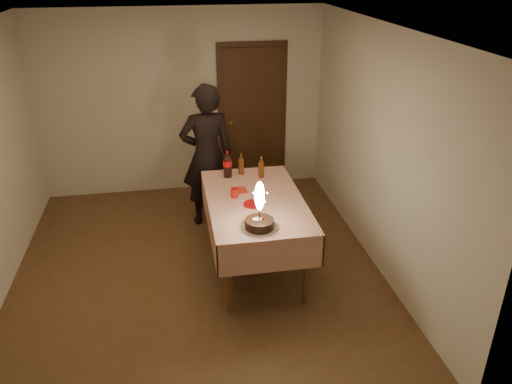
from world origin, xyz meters
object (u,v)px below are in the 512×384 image
(birthday_cake, at_px, (260,217))
(amber_bottle_right, at_px, (261,168))
(amber_bottle_left, at_px, (241,165))
(dining_table, at_px, (255,208))
(clear_cup, at_px, (261,198))
(red_plate, at_px, (254,204))
(photographer, at_px, (207,156))
(cola_bottle, at_px, (228,165))
(red_cup, at_px, (235,193))

(birthday_cake, height_order, amber_bottle_right, birthday_cake)
(birthday_cake, bearing_deg, amber_bottle_right, 78.56)
(birthday_cake, xyz_separation_m, amber_bottle_left, (0.02, 1.31, 0.00))
(dining_table, distance_m, clear_cup, 0.18)
(amber_bottle_left, xyz_separation_m, amber_bottle_right, (0.22, -0.13, 0.00))
(red_plate, bearing_deg, dining_table, 72.34)
(clear_cup, relative_size, amber_bottle_right, 0.35)
(birthday_cake, xyz_separation_m, photographer, (-0.34, 1.77, -0.04))
(cola_bottle, bearing_deg, amber_bottle_right, -11.42)
(birthday_cake, xyz_separation_m, amber_bottle_right, (0.24, 1.18, 0.00))
(birthday_cake, relative_size, red_plate, 2.21)
(red_plate, xyz_separation_m, photographer, (-0.37, 1.27, 0.08))
(dining_table, height_order, photographer, photographer)
(birthday_cake, height_order, clear_cup, birthday_cake)
(red_cup, xyz_separation_m, amber_bottle_left, (0.16, 0.60, 0.07))
(amber_bottle_right, bearing_deg, red_cup, -128.72)
(dining_table, height_order, amber_bottle_right, amber_bottle_right)
(clear_cup, xyz_separation_m, amber_bottle_left, (-0.10, 0.76, 0.07))
(clear_cup, bearing_deg, dining_table, 126.74)
(cola_bottle, distance_m, photographer, 0.55)
(red_cup, bearing_deg, photographer, 100.73)
(red_cup, distance_m, amber_bottle_left, 0.63)
(clear_cup, bearing_deg, amber_bottle_right, 79.24)
(amber_bottle_right, xyz_separation_m, photographer, (-0.58, 0.59, -0.04))
(dining_table, xyz_separation_m, amber_bottle_left, (-0.05, 0.69, 0.23))
(dining_table, bearing_deg, amber_bottle_right, 73.11)
(dining_table, relative_size, photographer, 0.94)
(photographer, bearing_deg, birthday_cake, -79.07)
(clear_cup, distance_m, amber_bottle_left, 0.77)
(red_plate, bearing_deg, amber_bottle_left, 90.58)
(cola_bottle, bearing_deg, red_cup, -89.55)
(red_cup, bearing_deg, amber_bottle_right, 51.28)
(photographer, bearing_deg, red_cup, -79.27)
(dining_table, relative_size, birthday_cake, 3.54)
(red_cup, distance_m, clear_cup, 0.30)
(birthday_cake, relative_size, cola_bottle, 1.53)
(dining_table, relative_size, red_plate, 7.82)
(clear_cup, bearing_deg, birthday_cake, -102.21)
(red_plate, distance_m, red_cup, 0.27)
(photographer, bearing_deg, red_plate, -73.65)
(birthday_cake, relative_size, amber_bottle_left, 1.90)
(amber_bottle_right, bearing_deg, amber_bottle_left, 149.21)
(amber_bottle_left, xyz_separation_m, photographer, (-0.36, 0.46, -0.04))
(cola_bottle, distance_m, amber_bottle_left, 0.18)
(amber_bottle_left, bearing_deg, dining_table, -86.27)
(red_plate, bearing_deg, red_cup, 129.44)
(clear_cup, relative_size, amber_bottle_left, 0.35)
(red_plate, height_order, photographer, photographer)
(dining_table, relative_size, red_cup, 17.20)
(dining_table, bearing_deg, red_plate, -107.66)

